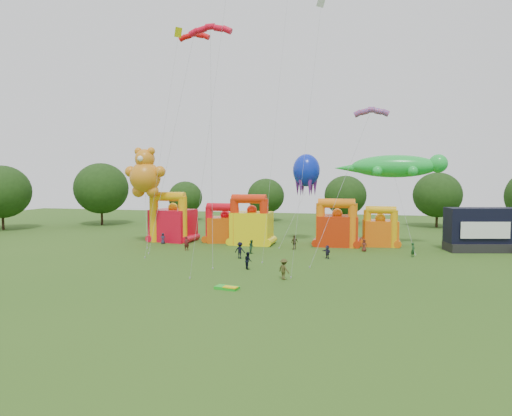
% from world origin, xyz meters
% --- Properties ---
extents(ground, '(160.00, 160.00, 0.00)m').
position_xyz_m(ground, '(0.00, 0.00, 0.00)').
color(ground, '#2E5518').
rests_on(ground, ground).
extents(tree_ring, '(125.29, 127.41, 12.07)m').
position_xyz_m(tree_ring, '(-1.20, 0.62, 6.26)').
color(tree_ring, '#352314').
rests_on(tree_ring, ground).
extents(bouncy_castle_0, '(6.48, 5.56, 7.31)m').
position_xyz_m(bouncy_castle_0, '(-15.53, 26.65, 2.76)').
color(bouncy_castle_0, red).
rests_on(bouncy_castle_0, ground).
extents(bouncy_castle_1, '(5.77, 5.04, 5.74)m').
position_xyz_m(bouncy_castle_1, '(-7.77, 27.63, 2.19)').
color(bouncy_castle_1, '#CE4F0B').
rests_on(bouncy_castle_1, ground).
extents(bouncy_castle_2, '(5.40, 4.34, 7.09)m').
position_xyz_m(bouncy_castle_2, '(-3.44, 26.31, 2.68)').
color(bouncy_castle_2, yellow).
rests_on(bouncy_castle_2, ground).
extents(bouncy_castle_3, '(5.78, 4.76, 6.57)m').
position_xyz_m(bouncy_castle_3, '(8.29, 27.83, 2.48)').
color(bouncy_castle_3, red).
rests_on(bouncy_castle_3, ground).
extents(bouncy_castle_4, '(4.84, 4.05, 5.55)m').
position_xyz_m(bouncy_castle_4, '(14.07, 29.11, 2.13)').
color(bouncy_castle_4, '#E85E0C').
rests_on(bouncy_castle_4, ground).
extents(stage_trailer, '(9.42, 5.29, 5.60)m').
position_xyz_m(stage_trailer, '(26.60, 27.78, 2.70)').
color(stage_trailer, black).
rests_on(stage_trailer, ground).
extents(teddy_bear_kite, '(6.06, 5.97, 13.68)m').
position_xyz_m(teddy_bear_kite, '(-17.66, 22.66, 7.65)').
color(teddy_bear_kite, orange).
rests_on(teddy_bear_kite, ground).
extents(gecko_kite, '(14.97, 9.79, 12.59)m').
position_xyz_m(gecko_kite, '(16.37, 27.93, 7.74)').
color(gecko_kite, green).
rests_on(gecko_kite, ground).
extents(octopus_kite, '(4.72, 8.99, 12.84)m').
position_xyz_m(octopus_kite, '(2.81, 28.34, 5.96)').
color(octopus_kite, '#0C24BA').
rests_on(octopus_kite, ground).
extents(parafoil_kites, '(28.50, 14.66, 29.42)m').
position_xyz_m(parafoil_kites, '(-0.79, 16.78, 11.61)').
color(parafoil_kites, red).
rests_on(parafoil_kites, ground).
extents(diamond_kites, '(20.97, 15.61, 35.26)m').
position_xyz_m(diamond_kites, '(-1.42, 12.61, 14.77)').
color(diamond_kites, red).
rests_on(diamond_kites, ground).
extents(folded_kite_bundle, '(2.15, 1.38, 0.31)m').
position_xyz_m(folded_kite_bundle, '(0.75, 1.40, 0.14)').
color(folded_kite_bundle, green).
rests_on(folded_kite_bundle, ground).
extents(spectator_0, '(0.90, 0.77, 1.56)m').
position_xyz_m(spectator_0, '(-15.69, 23.75, 0.78)').
color(spectator_0, '#27253E').
rests_on(spectator_0, ground).
extents(spectator_1, '(0.80, 0.76, 1.84)m').
position_xyz_m(spectator_1, '(-10.26, 19.26, 0.92)').
color(spectator_1, '#4F1616').
rests_on(spectator_1, ground).
extents(spectator_2, '(0.90, 1.00, 1.69)m').
position_xyz_m(spectator_2, '(-1.60, 19.21, 0.84)').
color(spectator_2, '#1B4428').
rests_on(spectator_2, ground).
extents(spectator_3, '(1.31, 0.83, 1.93)m').
position_xyz_m(spectator_3, '(-2.09, 15.53, 0.96)').
color(spectator_3, black).
rests_on(spectator_3, ground).
extents(spectator_4, '(1.05, 1.15, 1.89)m').
position_xyz_m(spectator_4, '(3.12, 23.37, 0.94)').
color(spectator_4, '#42381A').
rests_on(spectator_4, ground).
extents(spectator_5, '(1.29, 1.43, 1.58)m').
position_xyz_m(spectator_5, '(7.83, 17.77, 0.79)').
color(spectator_5, '#262239').
rests_on(spectator_5, ground).
extents(spectator_6, '(0.78, 0.52, 1.56)m').
position_xyz_m(spectator_6, '(11.99, 23.84, 0.78)').
color(spectator_6, '#562218').
rests_on(spectator_6, ground).
extents(spectator_7, '(0.65, 0.75, 1.73)m').
position_xyz_m(spectator_7, '(17.65, 21.25, 0.86)').
color(spectator_7, '#1A431F').
rests_on(spectator_7, ground).
extents(spectator_8, '(1.01, 1.09, 1.78)m').
position_xyz_m(spectator_8, '(0.36, 9.94, 0.89)').
color(spectator_8, black).
rests_on(spectator_8, ground).
extents(spectator_9, '(1.45, 1.34, 1.96)m').
position_xyz_m(spectator_9, '(4.81, 6.08, 0.98)').
color(spectator_9, '#413D1A').
rests_on(spectator_9, ground).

